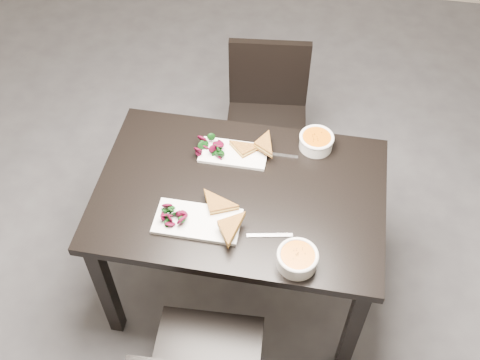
{
  "coord_description": "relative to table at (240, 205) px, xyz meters",
  "views": [
    {
      "loc": [
        0.21,
        -1.77,
        2.61
      ],
      "look_at": [
        -0.05,
        -0.31,
        0.82
      ],
      "focal_mm": 43.02,
      "sensor_mm": 36.0,
      "label": 1
    }
  ],
  "objects": [
    {
      "name": "table",
      "position": [
        0.0,
        0.0,
        0.0
      ],
      "size": [
        1.2,
        0.8,
        0.75
      ],
      "color": "black",
      "rests_on": "ground"
    },
    {
      "name": "cutlery_near",
      "position": [
        0.15,
        -0.2,
        0.1
      ],
      "size": [
        0.18,
        0.05,
        0.0
      ],
      "primitive_type": "cube",
      "rotation": [
        0.0,
        0.0,
        0.19
      ],
      "color": "silver",
      "rests_on": "table"
    },
    {
      "name": "plate_far",
      "position": [
        -0.06,
        0.2,
        0.11
      ],
      "size": [
        0.29,
        0.15,
        0.01
      ],
      "primitive_type": "cube",
      "color": "white",
      "rests_on": "table"
    },
    {
      "name": "chair_far",
      "position": [
        0.01,
        0.77,
        -0.17
      ],
      "size": [
        0.46,
        0.46,
        0.85
      ],
      "rotation": [
        0.0,
        0.0,
        0.1
      ],
      "color": "black",
      "rests_on": "ground"
    },
    {
      "name": "plate_near",
      "position": [
        -0.14,
        -0.19,
        0.11
      ],
      "size": [
        0.34,
        0.17,
        0.02
      ],
      "primitive_type": "cube",
      "color": "white",
      "rests_on": "table"
    },
    {
      "name": "cutlery_far",
      "position": [
        0.13,
        0.23,
        0.1
      ],
      "size": [
        0.18,
        0.02,
        0.0
      ],
      "primitive_type": "cube",
      "rotation": [
        0.0,
        0.0,
        0.01
      ],
      "color": "silver",
      "rests_on": "table"
    },
    {
      "name": "sandwich_near",
      "position": [
        -0.07,
        -0.17,
        0.14
      ],
      "size": [
        0.21,
        0.19,
        0.06
      ],
      "primitive_type": null,
      "rotation": [
        0.0,
        0.0,
        0.42
      ],
      "color": "#A76E23",
      "rests_on": "plate_near"
    },
    {
      "name": "ground",
      "position": [
        0.05,
        0.31,
        -0.65
      ],
      "size": [
        5.0,
        5.0,
        0.0
      ],
      "primitive_type": "plane",
      "color": "#47474C",
      "rests_on": "ground"
    },
    {
      "name": "salad_far",
      "position": [
        -0.16,
        0.2,
        0.13
      ],
      "size": [
        0.09,
        0.08,
        0.04
      ],
      "primitive_type": null,
      "color": "black",
      "rests_on": "plate_far"
    },
    {
      "name": "soup_bowl_near",
      "position": [
        0.27,
        -0.31,
        0.14
      ],
      "size": [
        0.16,
        0.16,
        0.07
      ],
      "color": "white",
      "rests_on": "table"
    },
    {
      "name": "soup_bowl_far",
      "position": [
        0.29,
        0.3,
        0.14
      ],
      "size": [
        0.15,
        0.15,
        0.07
      ],
      "color": "white",
      "rests_on": "table"
    },
    {
      "name": "sandwich_far",
      "position": [
        0.0,
        0.18,
        0.14
      ],
      "size": [
        0.18,
        0.18,
        0.05
      ],
      "primitive_type": null,
      "rotation": [
        0.0,
        0.0,
        0.78
      ],
      "color": "#A76E23",
      "rests_on": "plate_far"
    },
    {
      "name": "salad_near",
      "position": [
        -0.24,
        -0.19,
        0.14
      ],
      "size": [
        0.11,
        0.1,
        0.05
      ],
      "primitive_type": null,
      "color": "black",
      "rests_on": "plate_near"
    }
  ]
}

